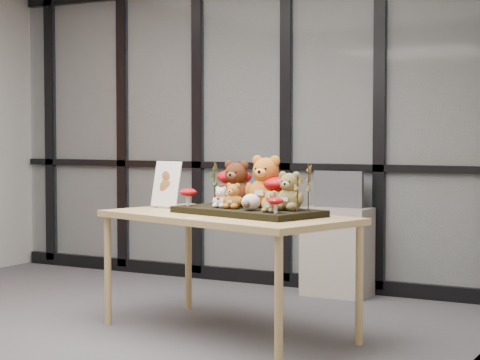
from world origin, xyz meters
The scene contains 25 objects.
floor centered at (0.00, 0.00, 0.00)m, with size 5.00×5.00×0.00m, color #4B4B50.
room_shell centered at (0.00, 0.00, 1.68)m, with size 5.00×5.00×5.00m.
glass_partition centered at (0.00, 2.47, 1.42)m, with size 4.90×0.06×2.78m.
display_table centered at (0.90, 0.63, 0.74)m, with size 1.88×1.29×0.80m.
diorama_tray centered at (1.04, 0.66, 0.82)m, with size 0.98×0.49×0.04m, color black.
bear_pooh_yellow centered at (1.12, 0.76, 1.03)m, with size 0.29×0.26×0.38m, color #C2691C, non-canonical shape.
bear_brown_medium centered at (0.89, 0.77, 1.01)m, with size 0.26×0.23×0.34m, color #441E0E, non-canonical shape.
bear_tan_back centered at (1.35, 0.64, 0.98)m, with size 0.21×0.19×0.27m, color olive, non-canonical shape.
bear_small_yellow centered at (0.97, 0.58, 0.94)m, with size 0.14×0.13×0.18m, color #B66823, non-canonical shape.
bear_white_bow centered at (0.87, 0.60, 0.92)m, with size 0.12×0.11×0.15m, color white, non-canonical shape.
bear_beige_small centered at (1.31, 0.45, 0.92)m, with size 0.12×0.10×0.15m, color olive, non-canonical shape.
plush_cream_hedgehog centered at (1.14, 0.52, 0.90)m, with size 0.09×0.08×0.12m, color white, non-canonical shape.
mushroom_back_left centered at (0.80, 0.90, 0.98)m, with size 0.24×0.24×0.27m, color #9B050A, non-canonical shape.
mushroom_back_right centered at (1.23, 0.74, 0.96)m, with size 0.21×0.21×0.23m, color #9B050A, non-canonical shape.
mushroom_front_left centered at (0.60, 0.63, 0.91)m, with size 0.12×0.12×0.13m, color #9B050A, non-canonical shape.
mushroom_front_right centered at (1.37, 0.41, 0.90)m, with size 0.10×0.10×0.11m, color #9B050A, non-canonical shape.
sprig_green_far_left centered at (0.64, 0.90, 0.99)m, with size 0.05×0.05×0.29m, color black, non-canonical shape.
sprig_green_mid_left centered at (0.83, 0.91, 0.96)m, with size 0.05×0.05×0.22m, color black, non-canonical shape.
sprig_dry_far_right centered at (1.48, 0.64, 1.00)m, with size 0.05×0.05×0.30m, color brown, non-canonical shape.
sprig_dry_mid_right centered at (1.47, 0.51, 0.96)m, with size 0.05×0.05×0.23m, color brown, non-canonical shape.
sprig_green_centre centered at (1.05, 0.85, 0.96)m, with size 0.05×0.05×0.23m, color black, non-canonical shape.
sign_holder centered at (0.29, 0.83, 0.96)m, with size 0.25×0.11×0.33m.
label_card centered at (0.86, 0.29, 0.80)m, with size 0.10×0.03×0.00m, color white.
cabinet centered at (1.01, 2.27, 0.36)m, with size 0.55×0.32×0.73m, color gray.
monitor centered at (1.01, 2.29, 0.88)m, with size 0.42×0.04×0.30m.
Camera 1 is at (3.71, -4.34, 1.33)m, focal length 65.00 mm.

